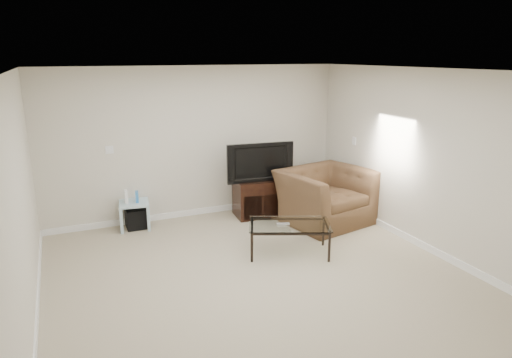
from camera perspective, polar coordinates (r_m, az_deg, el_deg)
name	(u,v)px	position (r m, az deg, el deg)	size (l,w,h in m)	color
floor	(258,276)	(5.80, 0.21, -12.06)	(5.00, 5.00, 0.00)	tan
ceiling	(258,70)	(5.15, 0.24, 13.45)	(5.00, 5.00, 0.00)	white
wall_back	(197,143)	(7.64, -7.37, 4.51)	(5.00, 0.02, 2.50)	silver
wall_left	(20,207)	(4.94, -27.40, -3.14)	(0.02, 5.00, 2.50)	silver
wall_right	(423,160)	(6.72, 20.14, 2.20)	(0.02, 5.00, 2.50)	silver
plate_back	(109,150)	(7.37, -17.85, 3.49)	(0.12, 0.02, 0.12)	white
plate_right_switch	(354,141)	(7.92, 12.16, 4.67)	(0.02, 0.09, 0.13)	white
plate_right_outlet	(361,199)	(7.91, 13.03, -2.49)	(0.02, 0.08, 0.12)	white
tv_stand	(258,197)	(7.76, 0.20, -2.32)	(0.76, 0.53, 0.63)	black
dvd_player	(258,186)	(7.66, 0.31, -0.90)	(0.46, 0.32, 0.06)	black
television	(258,161)	(7.56, 0.29, 2.25)	(1.05, 0.21, 0.65)	black
side_table	(135,215)	(7.47, -14.92, -4.36)	(0.45, 0.45, 0.43)	silver
subwoofer	(137,218)	(7.51, -14.68, -4.76)	(0.33, 0.33, 0.33)	black
game_console	(126,197)	(7.36, -15.92, -2.16)	(0.05, 0.14, 0.20)	white
game_case	(137,197)	(7.36, -14.65, -2.17)	(0.05, 0.13, 0.17)	#337FCC
recliner	(326,188)	(7.45, 8.69, -1.07)	(1.35, 0.87, 1.18)	brown
coffee_table	(289,239)	(6.35, 4.16, -7.45)	(1.10, 0.62, 0.43)	black
remote	(283,224)	(6.24, 3.41, -5.62)	(0.17, 0.05, 0.02)	#B2B2B7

